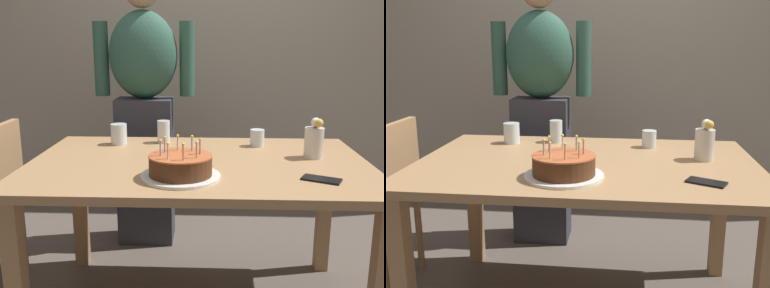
# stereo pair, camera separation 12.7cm
# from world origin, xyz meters

# --- Properties ---
(back_wall) EXTENTS (5.20, 0.10, 2.60)m
(back_wall) POSITION_xyz_m (0.00, 1.55, 1.30)
(back_wall) COLOR #9E9384
(back_wall) RESTS_ON ground_plane
(dining_table) EXTENTS (1.50, 0.96, 0.74)m
(dining_table) POSITION_xyz_m (0.00, 0.00, 0.64)
(dining_table) COLOR #A37A51
(dining_table) RESTS_ON ground_plane
(birthday_cake) EXTENTS (0.31, 0.31, 0.16)m
(birthday_cake) POSITION_xyz_m (-0.06, -0.25, 0.78)
(birthday_cake) COLOR white
(birthday_cake) RESTS_ON dining_table
(water_glass_near) EXTENTS (0.08, 0.08, 0.11)m
(water_glass_near) POSITION_xyz_m (-0.42, 0.30, 0.79)
(water_glass_near) COLOR silver
(water_glass_near) RESTS_ON dining_table
(water_glass_far) EXTENTS (0.07, 0.07, 0.12)m
(water_glass_far) POSITION_xyz_m (-0.19, 0.35, 0.80)
(water_glass_far) COLOR silver
(water_glass_far) RESTS_ON dining_table
(water_glass_side) EXTENTS (0.07, 0.07, 0.09)m
(water_glass_side) POSITION_xyz_m (0.29, 0.29, 0.78)
(water_glass_side) COLOR silver
(water_glass_side) RESTS_ON dining_table
(cell_phone) EXTENTS (0.16, 0.13, 0.01)m
(cell_phone) POSITION_xyz_m (0.48, -0.26, 0.74)
(cell_phone) COLOR black
(cell_phone) RESTS_ON dining_table
(flower_vase) EXTENTS (0.09, 0.09, 0.19)m
(flower_vase) POSITION_xyz_m (0.52, 0.08, 0.83)
(flower_vase) COLOR silver
(flower_vase) RESTS_ON dining_table
(person_man_bearded) EXTENTS (0.61, 0.27, 1.66)m
(person_man_bearded) POSITION_xyz_m (-0.35, 0.76, 0.87)
(person_man_bearded) COLOR #33333D
(person_man_bearded) RESTS_ON ground_plane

